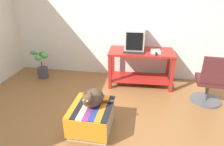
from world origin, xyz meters
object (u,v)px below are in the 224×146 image
desk (141,62)px  keyboard (134,52)px  ottoman_with_blanket (92,118)px  tv_monitor (135,39)px  cat (92,98)px  office_chair (210,83)px  book (156,51)px  potted_plant (42,65)px  stapler (156,53)px

desk → keyboard: (-0.14, -0.14, 0.25)m
ottoman_with_blanket → keyboard: bearing=71.8°
tv_monitor → cat: tv_monitor is taller
office_chair → desk: bearing=-18.9°
tv_monitor → book: bearing=-17.9°
potted_plant → stapler: 2.43m
keyboard → stapler: (0.41, -0.03, 0.01)m
ottoman_with_blanket → potted_plant: size_ratio=1.07×
ottoman_with_blanket → stapler: 1.70m
desk → office_chair: 1.30m
ottoman_with_blanket → potted_plant: (-1.52, 1.48, 0.10)m
desk → tv_monitor: size_ratio=2.61×
keyboard → book: (0.40, 0.11, -0.00)m
keyboard → ottoman_with_blanket: 1.56m
stapler → tv_monitor: bearing=144.5°
office_chair → stapler: size_ratio=8.09×
cat → stapler: size_ratio=4.12×
tv_monitor → cat: 1.70m
tv_monitor → book: tv_monitor is taller
tv_monitor → stapler: bearing=-34.2°
cat → tv_monitor: bearing=86.7°
desk → ottoman_with_blanket: (-0.59, -1.53, -0.29)m
potted_plant → office_chair: 3.33m
keyboard → book: keyboard is taller
keyboard → potted_plant: (-1.98, 0.09, -0.44)m
ottoman_with_blanket → cat: (0.02, 0.02, 0.32)m
tv_monitor → desk: bearing=-31.2°
keyboard → cat: keyboard is taller
keyboard → ottoman_with_blanket: size_ratio=0.60×
tv_monitor → cat: size_ratio=1.09×
desk → keyboard: bearing=-137.0°
tv_monitor → book: 0.47m
keyboard → book: size_ratio=1.48×
desk → book: book is taller
stapler → book: bearing=88.4°
ottoman_with_blanket → tv_monitor: bearing=74.6°
book → office_chair: bearing=-29.6°
cat → keyboard: bearing=83.8°
tv_monitor → office_chair: (1.34, -0.58, -0.54)m
book → office_chair: 1.09m
desk → cat: (-0.58, -1.51, 0.02)m
keyboard → office_chair: bearing=-13.4°
desk → potted_plant: bearing=178.0°
tv_monitor → keyboard: bearing=-89.9°
keyboard → cat: (-0.44, -1.37, -0.23)m
book → stapler: bearing=-89.0°
desk → keyboard: 0.32m
potted_plant → keyboard: bearing=-2.5°
tv_monitor → potted_plant: bearing=-179.6°
tv_monitor → keyboard: 0.29m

